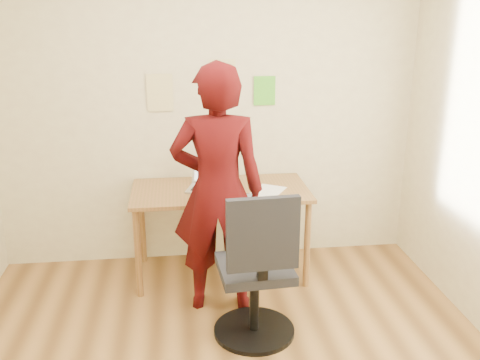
{
  "coord_description": "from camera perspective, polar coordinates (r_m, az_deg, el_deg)",
  "views": [
    {
      "loc": [
        -0.26,
        -2.63,
        2.12
      ],
      "look_at": [
        0.17,
        0.95,
        0.95
      ],
      "focal_mm": 40.0,
      "sensor_mm": 36.0,
      "label": 1
    }
  ],
  "objects": [
    {
      "name": "wall_note_left",
      "position": [
        4.42,
        -8.54,
        9.21
      ],
      "size": [
        0.21,
        0.0,
        0.3
      ],
      "primitive_type": "cube",
      "color": "#D7C781",
      "rests_on": "room"
    },
    {
      "name": "laptop",
      "position": [
        4.26,
        -3.23,
        -0.23
      ],
      "size": [
        0.4,
        0.37,
        0.24
      ],
      "rotation": [
        0.0,
        0.0,
        -0.3
      ],
      "color": "#AFAFB6",
      "rests_on": "desk"
    },
    {
      "name": "paper_sheet",
      "position": [
        4.21,
        2.97,
        -1.19
      ],
      "size": [
        0.35,
        0.38,
        0.0
      ],
      "primitive_type": "cube",
      "rotation": [
        0.0,
        0.0,
        -0.55
      ],
      "color": "white",
      "rests_on": "desk"
    },
    {
      "name": "desk",
      "position": [
        4.28,
        -2.12,
        -2.07
      ],
      "size": [
        1.4,
        0.7,
        0.74
      ],
      "color": "brown",
      "rests_on": "ground"
    },
    {
      "name": "person",
      "position": [
        3.73,
        -2.41,
        -1.15
      ],
      "size": [
        0.7,
        0.51,
        1.8
      ],
      "primitive_type": "imported",
      "rotation": [
        0.0,
        0.0,
        3.02
      ],
      "color": "#3D0808",
      "rests_on": "ground"
    },
    {
      "name": "phone",
      "position": [
        4.08,
        0.93,
        -1.75
      ],
      "size": [
        0.08,
        0.12,
        0.01
      ],
      "rotation": [
        0.0,
        0.0,
        -0.2
      ],
      "color": "black",
      "rests_on": "desk"
    },
    {
      "name": "office_chair",
      "position": [
        3.51,
        1.81,
        -10.4
      ],
      "size": [
        0.55,
        0.55,
        1.06
      ],
      "rotation": [
        0.0,
        0.0,
        0.07
      ],
      "color": "black",
      "rests_on": "ground"
    },
    {
      "name": "wall_note_right",
      "position": [
        4.48,
        2.63,
        9.49
      ],
      "size": [
        0.18,
        0.0,
        0.24
      ],
      "primitive_type": "cube",
      "color": "#51B929",
      "rests_on": "room"
    },
    {
      "name": "wall_note_mid",
      "position": [
        4.42,
        -1.88,
        10.82
      ],
      "size": [
        0.21,
        0.0,
        0.3
      ],
      "primitive_type": "cube",
      "color": "#D7C781",
      "rests_on": "room"
    },
    {
      "name": "room",
      "position": [
        2.75,
        -1.14,
        1.73
      ],
      "size": [
        3.58,
        3.58,
        2.78
      ],
      "color": "brown",
      "rests_on": "ground"
    }
  ]
}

